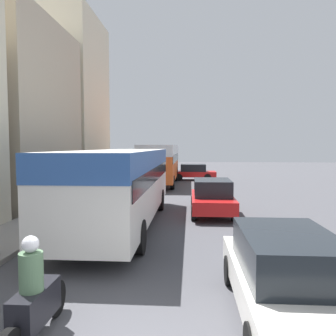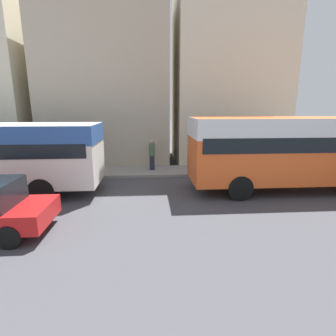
{
  "view_description": "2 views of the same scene",
  "coord_description": "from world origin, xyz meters",
  "views": [
    {
      "loc": [
        0.88,
        -4.32,
        3.09
      ],
      "look_at": [
        -0.32,
        13.11,
        1.93
      ],
      "focal_mm": 35.0,
      "sensor_mm": 36.0,
      "label": 1
    },
    {
      "loc": [
        9.21,
        15.39,
        3.62
      ],
      "look_at": [
        -1.45,
        16.16,
        1.11
      ],
      "focal_mm": 28.0,
      "sensor_mm": 36.0,
      "label": 2
    }
  ],
  "objects": [
    {
      "name": "building_midblock",
      "position": [
        -9.68,
        12.74,
        4.83
      ],
      "size": [
        6.97,
        7.73,
        9.67
      ],
      "color": "#BCAD93",
      "rests_on": "ground_plane"
    },
    {
      "name": "pedestrian_near_curb",
      "position": [
        -5.21,
        15.53,
        1.02
      ],
      "size": [
        0.35,
        0.35,
        1.69
      ],
      "color": "#232838",
      "rests_on": "sidewalk"
    },
    {
      "name": "bus_following",
      "position": [
        -1.56,
        21.78,
        2.06
      ],
      "size": [
        2.61,
        9.26,
        3.18
      ],
      "color": "#EA5B23",
      "rests_on": "ground_plane"
    },
    {
      "name": "building_far_terrace",
      "position": [
        -8.85,
        20.67,
        6.43
      ],
      "size": [
        5.3,
        6.96,
        12.87
      ],
      "color": "beige",
      "rests_on": "ground_plane"
    }
  ]
}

